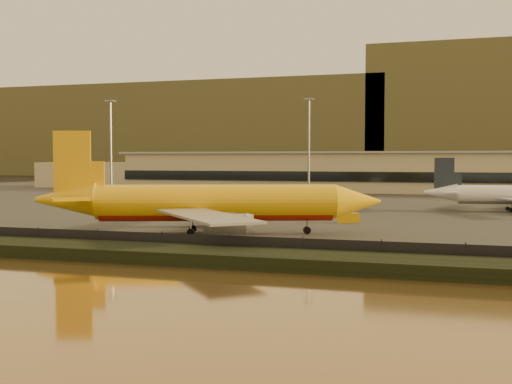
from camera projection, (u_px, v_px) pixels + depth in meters
The scene contains 10 objects.
ground at pixel (249, 242), 81.63m from camera, with size 900.00×900.00×0.00m, color black.
embankment at pixel (198, 256), 65.37m from camera, with size 320.00×7.00×1.40m, color black.
tarmac at pixel (357, 198), 172.26m from camera, with size 320.00×220.00×0.20m, color #2D2D2D.
perimeter_fence at pixel (212, 245), 69.16m from camera, with size 300.00×0.05×2.20m, color black.
terminal_building at pixel (326, 172), 205.37m from camera, with size 202.00×25.00×12.60m.
apron_light_masts at pixel (410, 136), 147.94m from camera, with size 152.20×12.20×25.40m.
distant_hills at pixel (380, 126), 410.48m from camera, with size 470.00×160.00×70.00m.
dhl_cargo_jet at pixel (210, 204), 87.93m from camera, with size 46.20×43.94×14.19m.
gse_vehicle_yellow at pixel (348, 218), 103.97m from camera, with size 3.52×1.58×1.58m, color #E7AC0C.
gse_vehicle_white at pixel (274, 210), 116.76m from camera, with size 4.59×2.07×2.07m, color white.
Camera 1 is at (24.81, -77.30, 10.63)m, focal length 45.00 mm.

